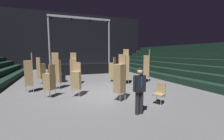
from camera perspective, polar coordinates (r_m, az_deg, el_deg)
name	(u,v)px	position (r m, az deg, el deg)	size (l,w,h in m)	color
ground_plane	(106,94)	(8.67, -2.42, -9.03)	(22.00, 30.00, 0.10)	slate
arena_end_wall	(73,41)	(23.13, -14.66, 10.60)	(22.00, 0.30, 8.00)	black
bleacher_bank_right	(198,62)	(14.20, 30.00, 2.84)	(5.25, 24.00, 3.15)	black
stage_riser	(80,67)	(17.23, -12.10, 1.03)	(6.71, 2.68, 5.97)	black
man_with_tie	(140,88)	(5.59, 10.57, -6.89)	(0.57, 0.27, 1.74)	black
chair_stack_front_left	(147,66)	(11.95, 13.19, 1.58)	(0.62, 0.62, 2.56)	#B2B5BA
chair_stack_front_right	(29,72)	(9.86, -29.31, -0.84)	(0.50, 0.50, 2.31)	#B2B5BA
chair_stack_mid_left	(73,69)	(10.92, -14.57, 0.42)	(0.51, 0.51, 2.31)	#B2B5BA
chair_stack_mid_right	(120,78)	(7.04, 2.94, -3.00)	(0.59, 0.59, 2.22)	#B2B5BA
chair_stack_mid_centre	(126,67)	(10.98, 5.39, 1.31)	(0.58, 0.58, 2.56)	#B2B5BA
chair_stack_rear_left	(49,81)	(8.26, -22.86, -3.85)	(0.62, 0.62, 1.71)	#B2B5BA
chair_stack_rear_right	(76,79)	(8.02, -13.59, -3.51)	(0.58, 0.58, 1.79)	#B2B5BA
chair_stack_rear_centre	(57,71)	(10.04, -20.46, -0.29)	(0.56, 0.56, 2.31)	#B2B5BA
chair_stack_aisle_left	(41,71)	(12.10, -25.57, -0.23)	(0.62, 0.62, 1.96)	#B2B5BA
chair_stack_aisle_right	(113,69)	(11.81, 0.20, 0.26)	(0.62, 0.62, 1.96)	#B2B5BA
equipment_road_case	(59,78)	(12.47, -19.58, -2.88)	(0.90, 0.60, 0.63)	black
loose_chair_near_man	(160,92)	(7.03, 17.83, -8.13)	(0.59, 0.59, 0.95)	#B2B5BA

